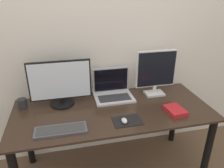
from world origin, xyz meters
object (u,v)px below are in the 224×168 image
object	(u,v)px
mouse	(124,121)
book	(175,110)
monitor_right	(156,72)
monitor_left	(60,84)
laptop	(113,90)
keyboard	(61,130)
mug	(22,104)

from	to	relation	value
mouse	book	bearing A→B (deg)	6.67
book	monitor_right	bearing A→B (deg)	95.83
monitor_left	book	bearing A→B (deg)	-21.19
laptop	keyboard	world-z (taller)	laptop
monitor_left	laptop	distance (m)	0.50
monitor_right	mouse	distance (m)	0.63
mouse	monitor_left	bearing A→B (deg)	138.33
keyboard	laptop	bearing A→B (deg)	42.15
mug	monitor_left	bearing A→B (deg)	-1.84
mug	keyboard	bearing A→B (deg)	-52.46
monitor_right	book	bearing A→B (deg)	-84.17
monitor_left	mouse	bearing A→B (deg)	-41.67
book	mouse	bearing A→B (deg)	-173.33
laptop	book	bearing A→B (deg)	-42.62
keyboard	book	xyz separation A→B (m)	(0.95, 0.04, 0.01)
keyboard	mouse	distance (m)	0.49
monitor_left	mug	bearing A→B (deg)	178.16
mouse	book	size ratio (longest dim) A/B	0.35
monitor_right	laptop	bearing A→B (deg)	172.89
monitor_right	laptop	distance (m)	0.45
monitor_left	book	xyz separation A→B (m)	(0.92, -0.36, -0.18)
laptop	book	xyz separation A→B (m)	(0.44, -0.41, -0.05)
mouse	mug	size ratio (longest dim) A/B	0.79
laptop	keyboard	bearing A→B (deg)	-137.85
book	mug	distance (m)	1.32
monitor_left	monitor_right	size ratio (longest dim) A/B	1.20
monitor_left	mouse	size ratio (longest dim) A/B	7.65
laptop	mouse	size ratio (longest dim) A/B	5.20
monitor_right	mug	distance (m)	1.24
keyboard	monitor_left	bearing A→B (deg)	86.87
monitor_left	book	size ratio (longest dim) A/B	2.71
book	monitor_left	bearing A→B (deg)	158.81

